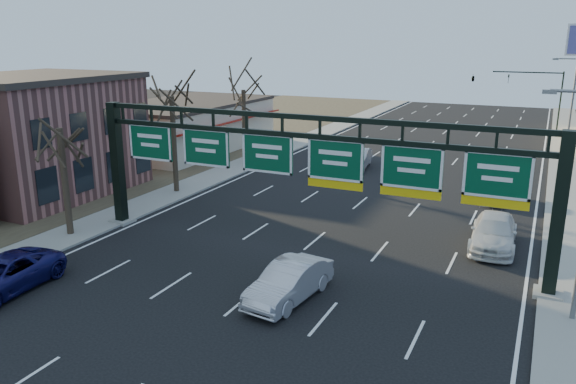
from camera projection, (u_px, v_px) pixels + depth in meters
The scene contains 18 objects.
ground at pixel (218, 322), 22.00m from camera, with size 160.00×160.00×0.00m, color black.
sidewalk_left at pixel (214, 176), 44.66m from camera, with size 3.00×120.00×0.12m, color gray.
sidewalk_right at pixel (571, 219), 34.21m from camera, with size 3.00×120.00×0.12m, color gray.
dirt_strip_left at pixel (97, 163), 49.65m from camera, with size 21.00×120.00×0.06m, color #473D2B.
lane_markings at pixel (369, 195), 39.45m from camera, with size 21.60×120.00×0.01m, color white.
sign_gantry at pixel (304, 166), 27.68m from camera, with size 24.60×1.20×7.20m.
brick_block at pixel (37, 135), 39.26m from camera, with size 10.40×12.40×8.30m.
cream_strip at pixel (188, 125), 55.44m from camera, with size 10.90×18.40×4.70m.
tree_gantry at pixel (57, 109), 29.68m from camera, with size 3.60×3.60×8.48m.
tree_mid at pixel (171, 81), 38.21m from camera, with size 3.60×3.60×9.24m.
tree_far at pixel (243, 77), 47.04m from camera, with size 3.60×3.60×8.86m.
streetlight_far at pixel (571, 102), 50.46m from camera, with size 2.15×0.22×9.00m.
traffic_signal_mast at pixel (505, 83), 66.21m from camera, with size 10.16×0.54×7.00m.
car_blue_suv at pixel (2, 275), 24.37m from camera, with size 2.57×5.58×1.55m, color #131250.
car_silver_sedan at pixel (289, 282), 23.67m from camera, with size 1.71×4.91×1.62m, color #B8B8BD.
car_white_wagon at pixel (494, 232), 29.64m from camera, with size 2.26×5.56×1.61m, color silver.
car_grey_far at pixel (497, 192), 37.93m from camera, with size 1.59×3.95×1.35m, color #46494B.
car_silver_distant at pixel (358, 159), 47.55m from camera, with size 1.70×4.87×1.60m, color #AAA9AE.
Camera 1 is at (10.90, -16.79, 10.80)m, focal length 35.00 mm.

